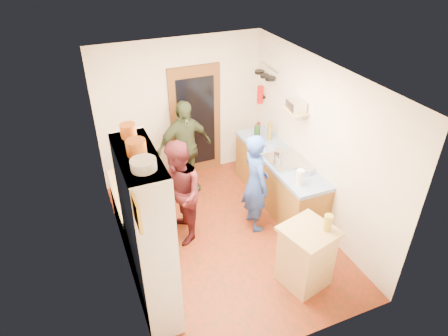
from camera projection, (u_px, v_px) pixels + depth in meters
floor at (225, 236)px, 6.25m from camera, size 3.00×4.00×0.02m
ceiling at (225, 74)px, 4.86m from camera, size 3.00×4.00×0.02m
wall_back at (181, 111)px, 7.12m from camera, size 3.00×0.02×2.60m
wall_front at (303, 263)px, 3.99m from camera, size 3.00×0.02×2.60m
wall_left at (115, 189)px, 5.06m from camera, size 0.02×4.00×2.60m
wall_right at (316, 145)px, 6.05m from camera, size 0.02×4.00×2.60m
door_frame at (196, 122)px, 7.31m from camera, size 0.95×0.06×2.10m
door_glass at (196, 123)px, 7.28m from camera, size 0.70×0.02×1.70m
hutch_body at (148, 236)px, 4.61m from camera, size 0.40×1.20×2.20m
hutch_top_shelf at (137, 156)px, 4.04m from camera, size 0.40×1.14×0.04m
plate_stack at (143, 165)px, 3.76m from camera, size 0.25×0.25×0.10m
orange_pot_a at (136, 148)px, 3.98m from camera, size 0.20×0.20×0.16m
orange_pot_b at (128, 131)px, 4.30m from camera, size 0.17×0.17×0.15m
left_counter_base at (139, 216)px, 5.98m from camera, size 0.60×1.40×0.85m
left_counter_top at (136, 192)px, 5.74m from camera, size 0.64×1.44×0.05m
toaster at (146, 204)px, 5.33m from camera, size 0.25×0.19×0.17m
kettle at (134, 193)px, 5.52m from camera, size 0.18×0.18×0.18m
orange_bowl at (140, 184)px, 5.80m from camera, size 0.23×0.23×0.09m
chopping_board at (129, 170)px, 6.18m from camera, size 0.31×0.24×0.02m
right_counter_base at (278, 181)px, 6.81m from camera, size 0.60×2.20×0.84m
right_counter_top at (280, 158)px, 6.57m from camera, size 0.62×2.22×0.06m
hob at (285, 160)px, 6.41m from camera, size 0.55×0.58×0.04m
pot_on_hob at (281, 154)px, 6.40m from camera, size 0.21×0.21×0.14m
bottle_a at (256, 134)px, 6.87m from camera, size 0.10×0.10×0.32m
bottle_b at (258, 130)px, 7.07m from camera, size 0.08×0.08×0.27m
bottle_c at (270, 131)px, 6.96m from camera, size 0.10×0.10×0.33m
paper_towel at (300, 178)px, 5.79m from camera, size 0.12×0.12×0.25m
mixing_bowl at (305, 170)px, 6.10m from camera, size 0.24×0.24×0.09m
island_base at (305, 258)px, 5.25m from camera, size 0.67×0.67×0.86m
island_top at (309, 231)px, 5.01m from camera, size 0.75×0.75×0.05m
cutting_board at (304, 230)px, 5.01m from camera, size 0.41×0.36×0.02m
oil_jar at (328, 223)px, 4.94m from camera, size 0.13×0.13×0.22m
pan_rail at (269, 67)px, 6.82m from camera, size 0.02×0.65×0.02m
pan_hang_a at (270, 78)px, 6.74m from camera, size 0.18×0.18×0.05m
pan_hang_b at (265, 76)px, 6.90m from camera, size 0.16×0.16×0.05m
pan_hang_c at (259, 72)px, 7.05m from camera, size 0.17×0.17×0.05m
wall_shelf at (295, 111)px, 6.14m from camera, size 0.26×0.42×0.03m
radio at (296, 106)px, 6.09m from camera, size 0.25×0.32×0.15m
ext_bracket at (263, 97)px, 7.28m from camera, size 0.06×0.10×0.04m
fire_extinguisher at (260, 95)px, 7.24m from camera, size 0.11×0.11×0.32m
picture_frame at (137, 213)px, 3.46m from camera, size 0.03×0.25×0.30m
person_hob at (258, 183)px, 6.04m from camera, size 0.41×0.61×1.62m
person_left at (180, 192)px, 5.84m from camera, size 0.64×0.81×1.64m
person_back at (185, 148)px, 6.86m from camera, size 1.07×0.58×1.73m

